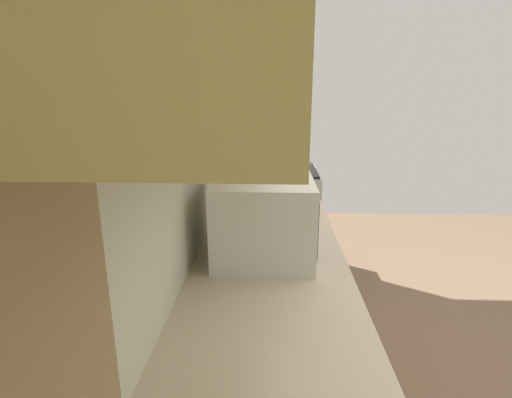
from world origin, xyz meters
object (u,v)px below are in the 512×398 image
(oven_range, at_px, (276,220))
(bowl, at_px, (285,209))
(kettle, at_px, (283,181))
(microwave, at_px, (264,215))

(oven_range, relative_size, bowl, 8.13)
(oven_range, xyz_separation_m, kettle, (-0.64, -0.04, 0.50))
(microwave, xyz_separation_m, kettle, (0.98, -0.10, -0.09))
(oven_range, height_order, kettle, oven_range)
(oven_range, distance_m, kettle, 0.81)
(microwave, bearing_deg, bowl, -12.55)
(oven_range, relative_size, kettle, 5.47)
(oven_range, height_order, microwave, microwave)
(microwave, bearing_deg, oven_range, -2.30)
(microwave, relative_size, bowl, 3.67)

